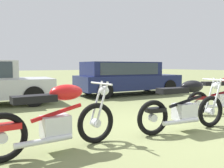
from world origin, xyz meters
TOP-DOWN VIEW (x-y plane):
  - ground_plane at (0.00, 0.00)m, footprint 120.00×120.00m
  - motorcycle_red at (-2.39, 0.13)m, footprint 2.09×0.64m
  - motorcycle_black at (0.09, -0.21)m, footprint 2.07×0.69m
  - motorcycle_maroon at (2.26, 0.26)m, footprint 1.91×1.10m
  - car_navy at (2.68, 5.08)m, footprint 4.77×2.31m

SIDE VIEW (x-z plane):
  - ground_plane at x=0.00m, z-range 0.00..0.00m
  - motorcycle_black at x=0.09m, z-range -0.02..1.00m
  - motorcycle_maroon at x=2.26m, z-range -0.02..1.00m
  - motorcycle_red at x=-2.39m, z-range -0.01..1.00m
  - car_navy at x=2.68m, z-range 0.12..1.55m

